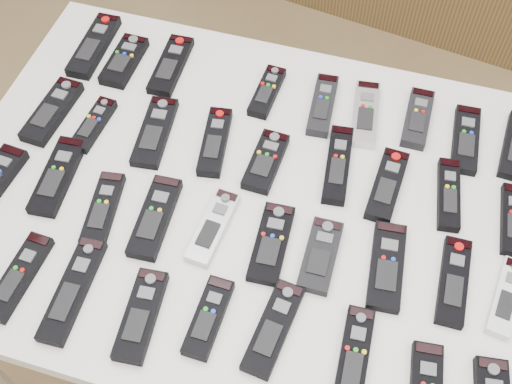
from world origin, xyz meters
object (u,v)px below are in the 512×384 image
(remote_19, at_px, (58,176))
(remote_22, at_px, (213,227))
(remote_9, at_px, (52,111))
(remote_10, at_px, (94,125))
(remote_17, at_px, (512,219))
(remote_7, at_px, (466,139))
(remote_14, at_px, (338,165))
(remote_5, at_px, (365,114))
(remote_24, at_px, (320,256))
(remote_29, at_px, (19,277))
(remote_13, at_px, (266,161))
(remote_26, at_px, (454,281))
(remote_25, at_px, (387,266))
(remote_27, at_px, (506,297))
(remote_30, at_px, (73,290))
(remote_12, at_px, (215,142))
(remote_15, at_px, (387,185))
(remote_31, at_px, (141,315))
(table, at_px, (256,213))
(remote_33, at_px, (273,328))
(remote_4, at_px, (323,105))
(remote_0, at_px, (94,46))
(remote_11, at_px, (155,132))
(remote_34, at_px, (354,358))
(remote_3, at_px, (267,92))
(remote_23, at_px, (271,243))
(remote_2, at_px, (171,65))
(remote_20, at_px, (103,209))
(remote_16, at_px, (449,194))
(remote_21, at_px, (155,217))
(remote_32, at_px, (208,317))
(remote_1, at_px, (124,61))

(remote_19, bearing_deg, remote_22, -9.21)
(remote_9, bearing_deg, remote_22, -18.97)
(remote_10, height_order, remote_17, remote_10)
(remote_7, xyz_separation_m, remote_14, (-0.25, -0.14, 0.00))
(remote_5, bearing_deg, remote_24, -99.06)
(remote_7, relative_size, remote_24, 1.16)
(remote_29, bearing_deg, remote_13, 49.55)
(remote_17, bearing_deg, remote_9, 176.69)
(remote_5, distance_m, remote_26, 0.42)
(remote_7, distance_m, remote_13, 0.43)
(remote_17, bearing_deg, remote_25, -145.31)
(remote_27, xyz_separation_m, remote_30, (-0.76, -0.21, -0.00))
(remote_29, bearing_deg, remote_26, 18.84)
(remote_12, height_order, remote_15, same)
(remote_24, distance_m, remote_31, 0.35)
(table, relative_size, remote_33, 6.99)
(remote_4, height_order, remote_33, remote_4)
(remote_5, relative_size, remote_7, 1.00)
(remote_0, height_order, remote_33, remote_0)
(remote_15, relative_size, remote_19, 0.92)
(remote_4, relative_size, remote_30, 0.80)
(remote_19, height_order, remote_22, same)
(remote_11, xyz_separation_m, remote_34, (0.51, -0.37, 0.00))
(remote_4, xyz_separation_m, remote_15, (0.17, -0.17, 0.00))
(remote_5, xyz_separation_m, remote_33, (-0.06, -0.53, -0.00))
(remote_3, relative_size, remote_23, 0.86)
(remote_26, bearing_deg, remote_0, 156.10)
(remote_2, distance_m, remote_29, 0.60)
(remote_4, bearing_deg, remote_20, -136.69)
(remote_16, height_order, remote_17, remote_16)
(remote_15, bearing_deg, remote_33, -107.38)
(remote_0, relative_size, remote_25, 1.12)
(remote_17, relative_size, remote_21, 0.88)
(remote_15, xyz_separation_m, remote_23, (-0.19, -0.20, -0.00))
(remote_3, xyz_separation_m, remote_32, (0.05, -0.55, 0.00))
(remote_11, bearing_deg, remote_12, -2.35)
(remote_3, relative_size, remote_24, 0.96)
(remote_25, distance_m, remote_29, 0.68)
(remote_12, height_order, remote_19, remote_12)
(remote_23, xyz_separation_m, remote_34, (0.20, -0.18, 0.00))
(remote_23, bearing_deg, remote_13, 106.03)
(remote_0, relative_size, remote_10, 1.40)
(remote_1, xyz_separation_m, remote_34, (0.66, -0.55, 0.00))
(remote_7, relative_size, remote_22, 1.05)
(remote_21, bearing_deg, remote_33, -31.85)
(remote_9, relative_size, remote_16, 1.09)
(remote_16, relative_size, remote_29, 0.94)
(remote_31, bearing_deg, remote_24, 31.68)
(remote_10, distance_m, remote_24, 0.57)
(remote_12, height_order, remote_32, remote_12)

